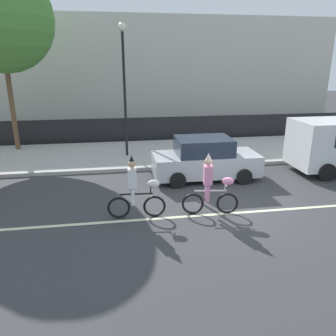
{
  "coord_description": "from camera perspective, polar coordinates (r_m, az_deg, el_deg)",
  "views": [
    {
      "loc": [
        -3.85,
        -9.17,
        4.41
      ],
      "look_at": [
        -2.19,
        1.2,
        1.0
      ],
      "focal_mm": 35.0,
      "sensor_mm": 36.0,
      "label": 1
    }
  ],
  "objects": [
    {
      "name": "ground_plane",
      "position": [
        10.88,
        12.59,
        -6.39
      ],
      "size": [
        80.0,
        80.0,
        0.0
      ],
      "primitive_type": "plane",
      "color": "#38383A"
    },
    {
      "name": "road_centre_line",
      "position": [
        10.46,
        13.58,
        -7.47
      ],
      "size": [
        36.0,
        0.14,
        0.01
      ],
      "primitive_type": "cube",
      "color": "beige",
      "rests_on": "ground"
    },
    {
      "name": "sidewalk_curb",
      "position": [
        16.71,
        4.58,
        2.89
      ],
      "size": [
        60.0,
        5.0,
        0.15
      ],
      "primitive_type": "cube",
      "color": "#ADAAA3",
      "rests_on": "ground"
    },
    {
      "name": "fence_line",
      "position": [
        19.32,
        2.62,
        6.9
      ],
      "size": [
        40.0,
        0.08,
        1.4
      ],
      "primitive_type": "cube",
      "color": "black",
      "rests_on": "ground"
    },
    {
      "name": "building_backdrop",
      "position": [
        27.25,
        -5.19,
        16.47
      ],
      "size": [
        28.0,
        8.0,
        7.45
      ],
      "primitive_type": "cube",
      "color": "beige",
      "rests_on": "ground"
    },
    {
      "name": "parade_cyclist_zebra",
      "position": [
        9.56,
        -5.48,
        -4.02
      ],
      "size": [
        1.72,
        0.5,
        1.92
      ],
      "color": "black",
      "rests_on": "ground"
    },
    {
      "name": "parade_cyclist_pink",
      "position": [
        9.83,
        7.53,
        -3.46
      ],
      "size": [
        1.72,
        0.51,
        1.92
      ],
      "color": "black",
      "rests_on": "ground"
    },
    {
      "name": "parked_car_silver",
      "position": [
        12.88,
        6.45,
        1.5
      ],
      "size": [
        4.1,
        1.92,
        1.64
      ],
      "color": "#B7BABF",
      "rests_on": "ground"
    },
    {
      "name": "street_lamp_post",
      "position": [
        15.26,
        -7.7,
        16.24
      ],
      "size": [
        0.36,
        0.36,
        5.86
      ],
      "color": "black",
      "rests_on": "sidewalk_curb"
    }
  ]
}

